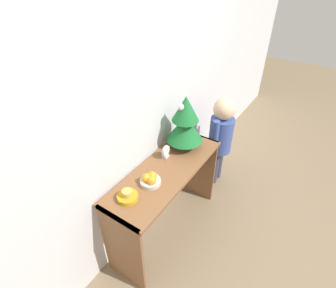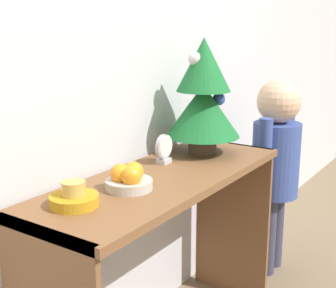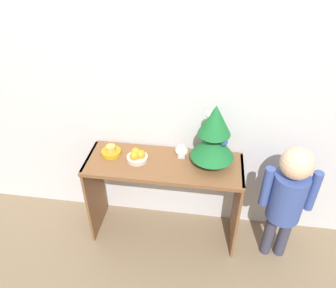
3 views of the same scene
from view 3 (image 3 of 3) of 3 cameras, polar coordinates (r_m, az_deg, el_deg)
ground_plane at (r=2.86m, az=-1.30°, el=-18.07°), size 12.00×12.00×0.00m
back_wall at (r=2.40m, az=0.10°, el=9.52°), size 7.00×0.05×2.50m
console_table at (r=2.56m, az=-0.72°, el=-6.42°), size 1.18×0.42×0.77m
mini_tree at (r=2.31m, az=7.98°, el=1.40°), size 0.32×0.32×0.49m
fruit_bowl at (r=2.46m, az=-5.41°, el=-2.10°), size 0.16×0.16×0.09m
singing_bowl at (r=2.55m, az=-9.87°, el=-1.29°), size 0.15×0.15×0.08m
desk_clock at (r=2.47m, az=2.39°, el=-1.25°), size 0.10×0.04×0.12m
child_figure at (r=2.52m, az=20.17°, el=-8.21°), size 0.39×0.25×1.05m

